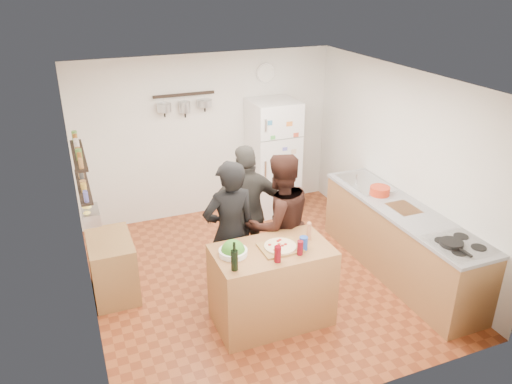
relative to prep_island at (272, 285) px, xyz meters
name	(u,v)px	position (x,y,z in m)	size (l,w,h in m)	color
room_shell	(247,176)	(0.19, 1.22, 0.79)	(4.20, 4.20, 4.20)	brown
prep_island	(272,285)	(0.00, 0.00, 0.00)	(1.25, 0.72, 0.91)	#A4643C
pizza_board	(280,248)	(0.08, -0.02, 0.47)	(0.42, 0.34, 0.02)	olive
pizza	(280,246)	(0.08, -0.02, 0.48)	(0.34, 0.34, 0.02)	beige
salad_bowl	(233,252)	(-0.42, 0.05, 0.48)	(0.30, 0.30, 0.06)	white
wine_bottle	(234,260)	(-0.50, -0.22, 0.56)	(0.07, 0.07, 0.21)	black
wine_glass_near	(278,254)	(-0.05, -0.24, 0.54)	(0.07, 0.07, 0.17)	#5B0710
wine_glass_far	(300,248)	(0.22, -0.20, 0.53)	(0.06, 0.06, 0.16)	#580712
pepper_mill	(309,232)	(0.45, 0.05, 0.54)	(0.05, 0.05, 0.17)	#AC6D48
salt_canister	(303,243)	(0.30, -0.12, 0.53)	(0.09, 0.09, 0.14)	navy
person_left	(230,233)	(-0.27, 0.58, 0.41)	(0.63, 0.42, 1.74)	black
person_center	(279,224)	(0.34, 0.57, 0.41)	(0.84, 0.66, 1.73)	black
person_back	(247,213)	(0.10, 0.98, 0.41)	(1.01, 0.42, 1.73)	#2D2B28
counter_run	(400,241)	(1.89, 0.28, -0.01)	(0.63, 2.63, 0.90)	#9E7042
stove_top	(460,245)	(1.89, -0.67, 0.46)	(0.60, 0.62, 0.02)	white
skillet	(452,243)	(1.79, -0.65, 0.49)	(0.25, 0.25, 0.05)	black
sink	(366,183)	(1.89, 1.13, 0.46)	(0.50, 0.80, 0.03)	silver
cutting_board	(404,209)	(1.89, 0.29, 0.46)	(0.30, 0.40, 0.02)	#955F36
red_bowl	(380,191)	(1.84, 0.73, 0.52)	(0.26, 0.26, 0.11)	red
fridge	(273,157)	(1.14, 2.58, 0.45)	(0.70, 0.68, 1.80)	white
wall_clock	(265,73)	(1.14, 2.91, 1.69)	(0.30, 0.30, 0.03)	silver
spice_shelf_lower	(83,186)	(-1.74, 1.03, 1.04)	(0.12, 1.00, 0.03)	black
spice_shelf_upper	(78,155)	(-1.74, 1.03, 1.40)	(0.12, 1.00, 0.03)	black
produce_basket	(91,215)	(-1.71, 1.03, 0.69)	(0.18, 0.35, 0.14)	silver
side_table	(113,267)	(-1.55, 1.17, -0.09)	(0.50, 0.80, 0.73)	#A07843
pot_rack	(184,95)	(-0.16, 2.83, 1.49)	(0.90, 0.04, 0.04)	black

